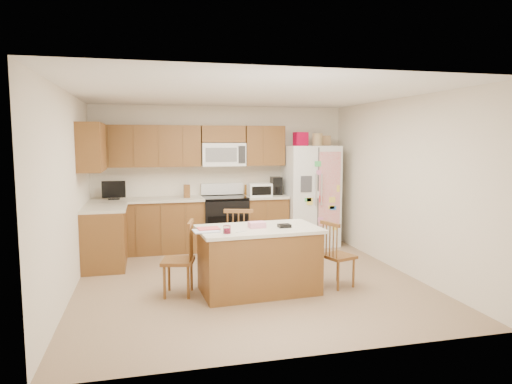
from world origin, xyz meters
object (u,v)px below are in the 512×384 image
object	(u,v)px
stove	(225,222)
windsor_chair_back	(239,244)
windsor_chair_left	(180,260)
windsor_chair_right	(337,256)
refrigerator	(310,194)
island	(259,259)

from	to	relation	value
stove	windsor_chair_back	distance (m)	1.70
windsor_chair_left	windsor_chair_back	world-z (taller)	windsor_chair_back
stove	windsor_chair_back	bearing A→B (deg)	-92.77
windsor_chair_right	refrigerator	bearing A→B (deg)	77.90
windsor_chair_left	windsor_chair_right	size ratio (longest dim) A/B	1.07
refrigerator	island	xyz separation A→B (m)	(-1.55, -2.33, -0.51)
stove	windsor_chair_left	world-z (taller)	stove
stove	island	bearing A→B (deg)	-89.45
windsor_chair_right	windsor_chair_back	bearing A→B (deg)	147.30
island	windsor_chair_left	distance (m)	0.97
stove	windsor_chair_right	world-z (taller)	stove
island	windsor_chair_back	xyz separation A→B (m)	(-0.11, 0.69, 0.04)
windsor_chair_back	windsor_chair_left	bearing A→B (deg)	-145.77
stove	refrigerator	world-z (taller)	refrigerator
stove	refrigerator	bearing A→B (deg)	-2.30
refrigerator	windsor_chair_back	bearing A→B (deg)	-135.31
stove	windsor_chair_right	distance (m)	2.66
island	windsor_chair_right	bearing A→B (deg)	-2.29
stove	refrigerator	size ratio (longest dim) A/B	0.55
refrigerator	windsor_chair_right	distance (m)	2.48
windsor_chair_right	island	bearing A→B (deg)	177.71
stove	windsor_chair_left	bearing A→B (deg)	-112.47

